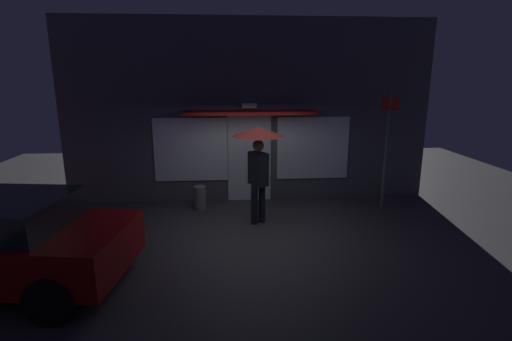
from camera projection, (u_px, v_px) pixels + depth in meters
name	position (u px, v px, depth m)	size (l,w,h in m)	color
ground_plane	(256.00, 232.00, 8.08)	(18.00, 18.00, 0.00)	#38353A
building_facade	(249.00, 113.00, 9.80)	(9.22, 1.00, 4.55)	#4C4C56
person_with_umbrella	(258.00, 148.00, 8.19)	(1.10, 1.10, 2.12)	black
street_sign_post	(387.00, 146.00, 9.11)	(0.40, 0.07, 2.78)	#595B60
sidewalk_bollard	(200.00, 198.00, 9.38)	(0.28, 0.28, 0.58)	slate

